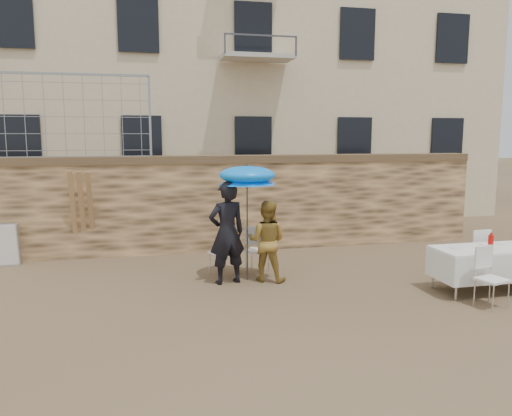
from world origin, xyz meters
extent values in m
plane|color=brown|center=(0.00, 0.00, 0.00)|extent=(80.00, 80.00, 0.00)
cube|color=#937049|center=(0.00, 5.00, 1.10)|extent=(13.00, 0.50, 2.20)
imported|color=black|center=(-0.12, 2.30, 0.94)|extent=(0.77, 0.59, 1.89)
imported|color=gold|center=(0.63, 2.30, 0.76)|extent=(0.91, 0.84, 1.51)
cylinder|color=#3F3F44|center=(0.28, 2.40, 0.91)|extent=(0.03, 0.03, 1.82)
cone|color=#0A7BF9|center=(0.28, 2.40, 1.93)|extent=(1.08, 1.08, 0.22)
cube|color=silver|center=(4.35, 0.84, 0.75)|extent=(2.10, 0.85, 0.05)
cylinder|color=silver|center=(3.40, 0.50, 0.37)|extent=(0.04, 0.04, 0.74)
cylinder|color=silver|center=(3.40, 1.19, 0.37)|extent=(0.04, 0.04, 0.74)
cylinder|color=red|center=(4.15, 0.69, 0.91)|extent=(0.09, 0.09, 0.26)
camera|label=1|loc=(-1.55, -6.53, 2.72)|focal=35.00mm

